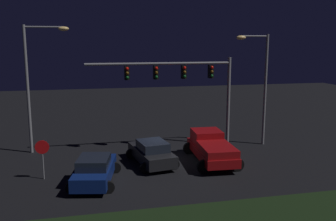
{
  "coord_description": "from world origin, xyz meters",
  "views": [
    {
      "loc": [
        -4.66,
        -22.46,
        7.49
      ],
      "look_at": [
        0.69,
        1.1,
        3.09
      ],
      "focal_mm": 39.62,
      "sensor_mm": 36.0,
      "label": 1
    }
  ],
  "objects_px": {
    "car_sedan_far": "(152,153)",
    "street_lamp_right": "(260,76)",
    "pickup_truck": "(211,146)",
    "car_sedan": "(95,170)",
    "traffic_signal_gantry": "(184,79)",
    "stop_sign": "(42,152)",
    "street_lamp_left": "(36,74)"
  },
  "relations": [
    {
      "from": "street_lamp_left",
      "to": "street_lamp_right",
      "type": "bearing_deg",
      "value": -5.71
    },
    {
      "from": "stop_sign",
      "to": "traffic_signal_gantry",
      "type": "bearing_deg",
      "value": 25.24
    },
    {
      "from": "street_lamp_right",
      "to": "traffic_signal_gantry",
      "type": "bearing_deg",
      "value": 176.16
    },
    {
      "from": "street_lamp_left",
      "to": "stop_sign",
      "type": "height_order",
      "value": "street_lamp_left"
    },
    {
      "from": "traffic_signal_gantry",
      "to": "street_lamp_left",
      "type": "distance_m",
      "value": 10.11
    },
    {
      "from": "street_lamp_left",
      "to": "stop_sign",
      "type": "bearing_deg",
      "value": -82.4
    },
    {
      "from": "car_sedan_far",
      "to": "traffic_signal_gantry",
      "type": "height_order",
      "value": "traffic_signal_gantry"
    },
    {
      "from": "car_sedan_far",
      "to": "stop_sign",
      "type": "bearing_deg",
      "value": 92.18
    },
    {
      "from": "street_lamp_right",
      "to": "car_sedan",
      "type": "bearing_deg",
      "value": -156.62
    },
    {
      "from": "traffic_signal_gantry",
      "to": "car_sedan",
      "type": "bearing_deg",
      "value": -139.32
    },
    {
      "from": "car_sedan_far",
      "to": "street_lamp_right",
      "type": "relative_size",
      "value": 0.57
    },
    {
      "from": "car_sedan_far",
      "to": "traffic_signal_gantry",
      "type": "bearing_deg",
      "value": -52.08
    },
    {
      "from": "traffic_signal_gantry",
      "to": "pickup_truck",
      "type": "bearing_deg",
      "value": -75.73
    },
    {
      "from": "pickup_truck",
      "to": "car_sedan",
      "type": "bearing_deg",
      "value": 109.89
    },
    {
      "from": "traffic_signal_gantry",
      "to": "stop_sign",
      "type": "xyz_separation_m",
      "value": [
        -9.29,
        -4.38,
        -3.47
      ]
    },
    {
      "from": "street_lamp_left",
      "to": "pickup_truck",
      "type": "bearing_deg",
      "value": -22.83
    },
    {
      "from": "car_sedan",
      "to": "street_lamp_left",
      "type": "bearing_deg",
      "value": 39.02
    },
    {
      "from": "pickup_truck",
      "to": "car_sedan",
      "type": "xyz_separation_m",
      "value": [
        -7.38,
        -2.2,
        -0.26
      ]
    },
    {
      "from": "traffic_signal_gantry",
      "to": "street_lamp_left",
      "type": "bearing_deg",
      "value": 173.26
    },
    {
      "from": "traffic_signal_gantry",
      "to": "street_lamp_right",
      "type": "height_order",
      "value": "street_lamp_right"
    },
    {
      "from": "pickup_truck",
      "to": "street_lamp_left",
      "type": "bearing_deg",
      "value": 70.48
    },
    {
      "from": "pickup_truck",
      "to": "street_lamp_right",
      "type": "height_order",
      "value": "street_lamp_right"
    },
    {
      "from": "pickup_truck",
      "to": "traffic_signal_gantry",
      "type": "distance_m",
      "value": 5.34
    },
    {
      "from": "car_sedan_far",
      "to": "stop_sign",
      "type": "relative_size",
      "value": 2.07
    },
    {
      "from": "street_lamp_left",
      "to": "traffic_signal_gantry",
      "type": "bearing_deg",
      "value": -6.74
    },
    {
      "from": "car_sedan_far",
      "to": "stop_sign",
      "type": "height_order",
      "value": "stop_sign"
    },
    {
      "from": "car_sedan_far",
      "to": "traffic_signal_gantry",
      "type": "distance_m",
      "value": 6.06
    },
    {
      "from": "car_sedan",
      "to": "street_lamp_left",
      "type": "relative_size",
      "value": 0.54
    },
    {
      "from": "car_sedan",
      "to": "traffic_signal_gantry",
      "type": "xyz_separation_m",
      "value": [
        6.51,
        5.6,
        4.29
      ]
    },
    {
      "from": "car_sedan_far",
      "to": "pickup_truck",
      "type": "bearing_deg",
      "value": -103.07
    },
    {
      "from": "traffic_signal_gantry",
      "to": "street_lamp_right",
      "type": "relative_size",
      "value": 1.27
    },
    {
      "from": "pickup_truck",
      "to": "street_lamp_right",
      "type": "relative_size",
      "value": 0.68
    }
  ]
}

